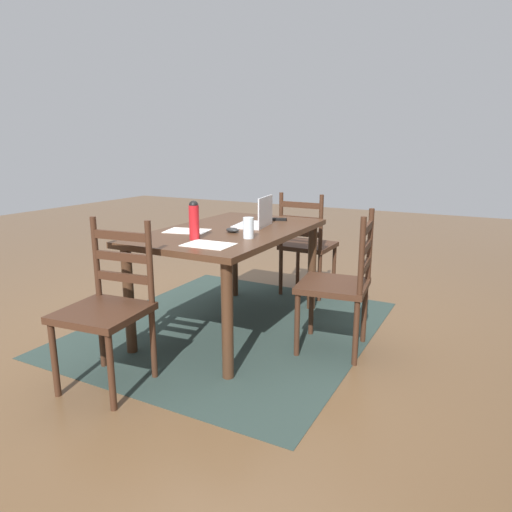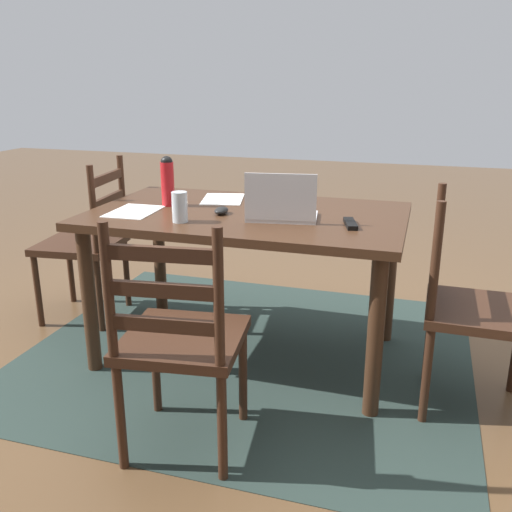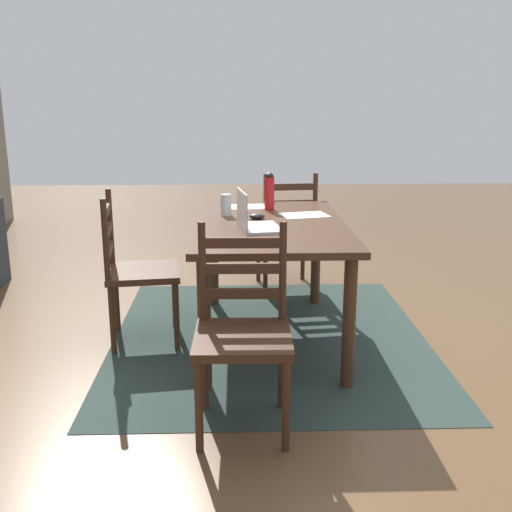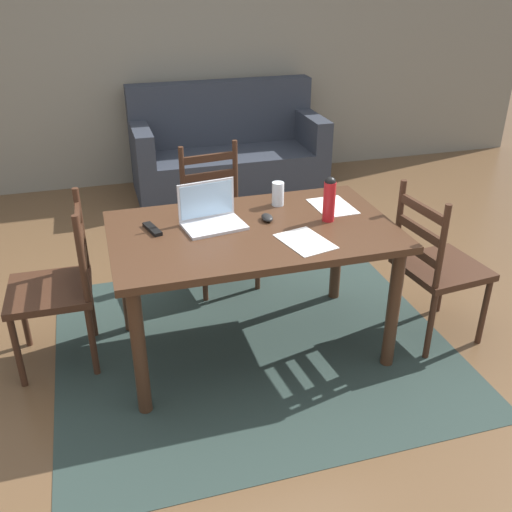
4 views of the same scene
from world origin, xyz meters
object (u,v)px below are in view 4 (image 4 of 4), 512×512
object	(u,v)px
dining_table	(253,245)
chair_right_near	(437,267)
couch	(227,153)
drinking_glass	(278,194)
tv_remote	(152,229)
water_bottle	(329,198)
computer_mouse	(267,218)
laptop	(211,214)
chair_left_far	(57,288)
chair_far_head	(219,220)

from	to	relation	value
dining_table	chair_right_near	bearing A→B (deg)	-10.16
dining_table	couch	world-z (taller)	couch
drinking_glass	tv_remote	distance (m)	0.77
water_bottle	computer_mouse	xyz separation A→B (m)	(-0.32, 0.09, -0.11)
laptop	water_bottle	bearing A→B (deg)	-11.92
chair_left_far	chair_right_near	bearing A→B (deg)	-10.03
chair_left_far	water_bottle	distance (m)	1.55
water_bottle	chair_right_near	bearing A→B (deg)	-15.32
couch	chair_far_head	bearing A→B (deg)	-105.52
chair_far_head	couch	xyz separation A→B (m)	(0.49, 1.78, -0.11)
chair_left_far	couch	size ratio (longest dim) A/B	0.53
drinking_glass	dining_table	bearing A→B (deg)	-130.10
chair_far_head	drinking_glass	xyz separation A→B (m)	(0.24, -0.56, 0.37)
drinking_glass	chair_far_head	bearing A→B (deg)	112.94
computer_mouse	tv_remote	size ratio (longest dim) A/B	0.59
couch	tv_remote	distance (m)	2.72
tv_remote	computer_mouse	bearing A→B (deg)	-19.40
chair_far_head	drinking_glass	distance (m)	0.71
tv_remote	chair_right_near	bearing A→B (deg)	-26.68
water_bottle	computer_mouse	size ratio (longest dim) A/B	2.52
drinking_glass	computer_mouse	distance (m)	0.24
drinking_glass	computer_mouse	bearing A→B (deg)	-122.76
chair_right_near	chair_far_head	bearing A→B (deg)	135.99
dining_table	water_bottle	world-z (taller)	water_bottle
water_bottle	laptop	bearing A→B (deg)	168.08
chair_right_near	chair_left_far	world-z (taller)	same
water_bottle	chair_far_head	bearing A→B (deg)	116.96
chair_far_head	chair_left_far	bearing A→B (deg)	-148.18
chair_right_near	chair_left_far	distance (m)	2.13
dining_table	computer_mouse	distance (m)	0.17
dining_table	water_bottle	xyz separation A→B (m)	(0.43, -0.02, 0.23)
chair_right_near	water_bottle	size ratio (longest dim) A/B	3.77
dining_table	laptop	size ratio (longest dim) A/B	4.34
chair_right_near	computer_mouse	world-z (taller)	chair_right_near
dining_table	drinking_glass	size ratio (longest dim) A/B	10.99
chair_far_head	laptop	xyz separation A→B (m)	(-0.20, -0.71, 0.36)
laptop	drinking_glass	bearing A→B (deg)	20.03
couch	tv_remote	world-z (taller)	couch
chair_right_near	chair_far_head	distance (m)	1.46
dining_table	tv_remote	size ratio (longest dim) A/B	8.92
laptop	water_bottle	xyz separation A→B (m)	(0.63, -0.13, 0.07)
chair_far_head	laptop	distance (m)	0.82
laptop	chair_right_near	bearing A→B (deg)	-13.63
chair_left_far	tv_remote	world-z (taller)	chair_left_far
chair_left_far	tv_remote	xyz separation A→B (m)	(0.53, -0.06, 0.31)
laptop	computer_mouse	bearing A→B (deg)	-7.11
laptop	water_bottle	distance (m)	0.65
dining_table	couch	distance (m)	2.67
tv_remote	laptop	bearing A→B (deg)	-16.11
chair_left_far	drinking_glass	size ratio (longest dim) A/B	6.88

